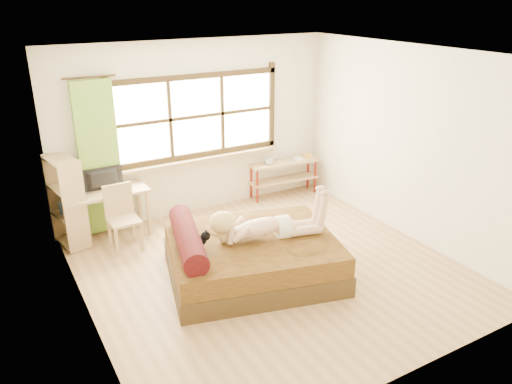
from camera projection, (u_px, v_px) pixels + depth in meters
floor at (271, 269)px, 6.44m from camera, size 4.50×4.50×0.00m
ceiling at (274, 54)px, 5.43m from camera, size 4.50×4.50×0.00m
wall_back at (197, 129)px, 7.75m from camera, size 4.50×0.00×4.50m
wall_front at (414, 250)px, 4.13m from camera, size 4.50×0.00×4.50m
wall_left at (78, 209)px, 4.90m from camera, size 0.00×4.50×4.50m
wall_right at (409, 144)px, 6.97m from camera, size 0.00×4.50×4.50m
window at (197, 119)px, 7.66m from camera, size 2.80×0.16×1.46m
curtain at (99, 159)px, 7.01m from camera, size 0.55×0.10×2.20m
bed at (249, 256)px, 6.21m from camera, size 2.39×2.09×0.78m
woman at (265, 215)px, 6.04m from camera, size 1.49×0.75×0.61m
kitten at (195, 240)px, 5.83m from camera, size 0.33×0.19×0.25m
desk at (107, 197)px, 7.06m from camera, size 1.16×0.55×0.72m
monitor at (104, 180)px, 7.01m from camera, size 0.56×0.09×0.32m
chair at (122, 213)px, 6.86m from camera, size 0.41×0.41×0.90m
pipe_shelf at (284, 170)px, 8.64m from camera, size 1.25×0.41×0.70m
cup at (269, 161)px, 8.42m from camera, size 0.15×0.15×0.11m
book at (294, 159)px, 8.66m from camera, size 0.18×0.24×0.02m
bookshelf at (67, 202)px, 6.84m from camera, size 0.43×0.61×1.29m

